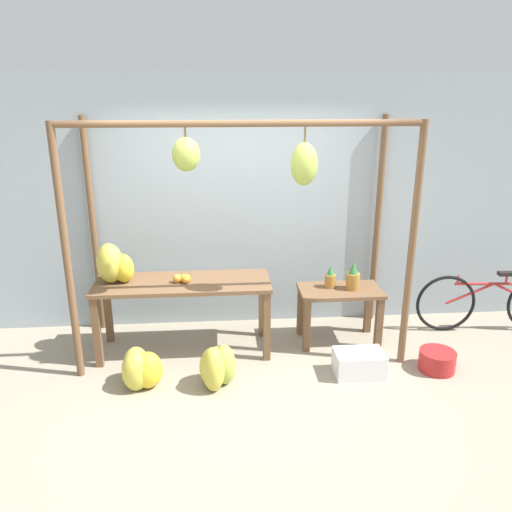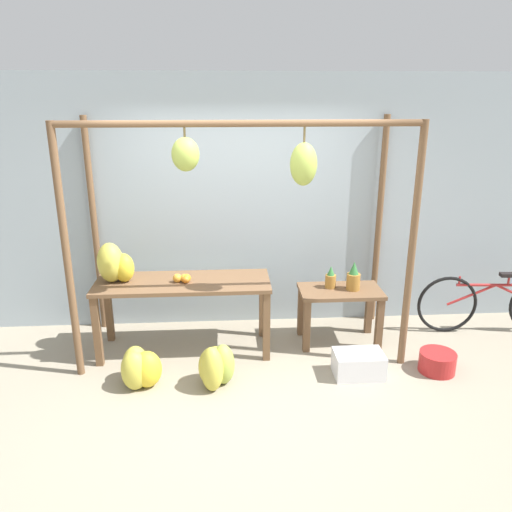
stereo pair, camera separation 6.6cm
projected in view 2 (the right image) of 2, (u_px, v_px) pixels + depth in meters
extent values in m
plane|color=gray|center=(246.00, 394.00, 4.50)|extent=(20.00, 20.00, 0.00)
cube|color=#99A8B2|center=(239.00, 204.00, 5.55)|extent=(8.00, 0.08, 2.80)
cylinder|color=brown|center=(67.00, 257.00, 4.46)|extent=(0.07, 0.07, 2.37)
cylinder|color=brown|center=(412.00, 250.00, 4.66)|extent=(0.07, 0.07, 2.37)
cylinder|color=brown|center=(95.00, 228.00, 5.44)|extent=(0.07, 0.07, 2.37)
cylinder|color=brown|center=(379.00, 223.00, 5.64)|extent=(0.07, 0.07, 2.37)
cylinder|color=brown|center=(242.00, 123.00, 4.20)|extent=(3.16, 0.06, 0.06)
cylinder|color=brown|center=(184.00, 132.00, 4.19)|extent=(0.02, 0.02, 0.08)
ellipsoid|color=#9EB247|center=(185.00, 154.00, 4.25)|extent=(0.24, 0.21, 0.29)
cylinder|color=brown|center=(304.00, 135.00, 4.26)|extent=(0.02, 0.02, 0.13)
ellipsoid|color=#9EB247|center=(304.00, 164.00, 4.34)|extent=(0.24, 0.21, 0.38)
cube|color=brown|center=(183.00, 283.00, 5.05)|extent=(1.76, 0.63, 0.04)
cube|color=brown|center=(97.00, 332.00, 4.87)|extent=(0.07, 0.07, 0.73)
cube|color=brown|center=(266.00, 327.00, 4.97)|extent=(0.07, 0.07, 0.73)
cube|color=brown|center=(109.00, 309.00, 5.37)|extent=(0.07, 0.07, 0.73)
cube|color=brown|center=(262.00, 305.00, 5.48)|extent=(0.07, 0.07, 0.73)
cube|color=brown|center=(340.00, 291.00, 5.27)|extent=(0.87, 0.49, 0.04)
cube|color=brown|center=(307.00, 326.00, 5.16)|extent=(0.07, 0.07, 0.57)
cube|color=brown|center=(379.00, 324.00, 5.21)|extent=(0.07, 0.07, 0.57)
cube|color=brown|center=(301.00, 311.00, 5.53)|extent=(0.07, 0.07, 0.57)
cube|color=brown|center=(369.00, 309.00, 5.58)|extent=(0.07, 0.07, 0.57)
ellipsoid|color=yellow|center=(124.00, 268.00, 4.99)|extent=(0.30, 0.29, 0.30)
ellipsoid|color=gold|center=(110.00, 263.00, 4.97)|extent=(0.37, 0.38, 0.40)
sphere|color=orange|center=(177.00, 278.00, 5.00)|extent=(0.09, 0.09, 0.09)
sphere|color=orange|center=(187.00, 278.00, 5.00)|extent=(0.09, 0.09, 0.09)
sphere|color=orange|center=(186.00, 280.00, 4.98)|extent=(0.07, 0.07, 0.07)
sphere|color=orange|center=(184.00, 278.00, 5.00)|extent=(0.09, 0.09, 0.09)
cylinder|color=#A3702D|center=(330.00, 281.00, 5.29)|extent=(0.11, 0.11, 0.14)
cone|color=#337538|center=(331.00, 271.00, 5.26)|extent=(0.08, 0.08, 0.10)
cylinder|color=#A3702D|center=(353.00, 282.00, 5.24)|extent=(0.14, 0.14, 0.18)
cone|color=#337538|center=(354.00, 268.00, 5.19)|extent=(0.10, 0.10, 0.13)
ellipsoid|color=yellow|center=(147.00, 369.00, 4.57)|extent=(0.33, 0.31, 0.35)
ellipsoid|color=gold|center=(136.00, 364.00, 4.65)|extent=(0.27, 0.30, 0.35)
ellipsoid|color=gold|center=(133.00, 370.00, 4.55)|extent=(0.28, 0.27, 0.36)
ellipsoid|color=gold|center=(135.00, 371.00, 4.52)|extent=(0.29, 0.27, 0.38)
ellipsoid|color=#9EB247|center=(223.00, 364.00, 4.61)|extent=(0.25, 0.27, 0.39)
ellipsoid|color=gold|center=(215.00, 364.00, 4.65)|extent=(0.27, 0.27, 0.36)
ellipsoid|color=gold|center=(212.00, 367.00, 4.59)|extent=(0.26, 0.29, 0.38)
ellipsoid|color=gold|center=(212.00, 369.00, 4.49)|extent=(0.26, 0.27, 0.43)
cube|color=silver|center=(358.00, 364.00, 4.77)|extent=(0.47, 0.30, 0.24)
cylinder|color=#AD2323|center=(437.00, 362.00, 4.84)|extent=(0.35, 0.35, 0.20)
torus|color=black|center=(447.00, 305.00, 5.57)|extent=(0.67, 0.09, 0.67)
cylinder|color=maroon|center=(496.00, 285.00, 5.49)|extent=(0.87, 0.10, 0.03)
cylinder|color=maroon|center=(471.00, 295.00, 5.53)|extent=(0.52, 0.07, 0.26)
cylinder|color=maroon|center=(509.00, 281.00, 5.48)|extent=(0.02, 0.02, 0.10)
cube|color=black|center=(510.00, 275.00, 5.46)|extent=(0.21, 0.09, 0.04)
cylinder|color=maroon|center=(459.00, 281.00, 5.48)|extent=(0.02, 0.02, 0.10)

